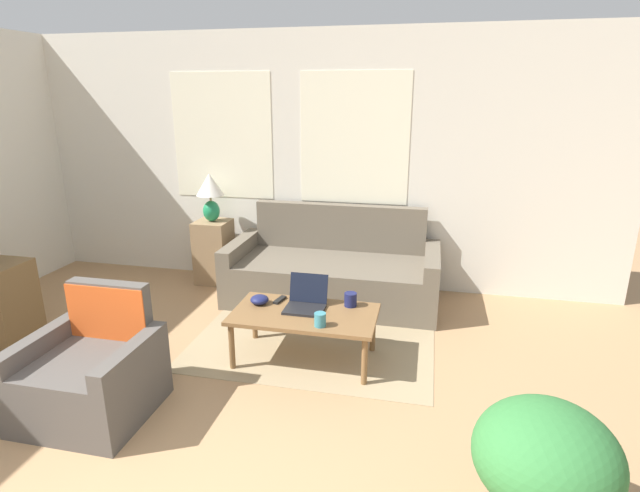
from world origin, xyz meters
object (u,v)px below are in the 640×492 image
at_px(table_lamp, 210,191).
at_px(snack_bowl, 259,300).
at_px(coffee_table, 304,317).
at_px(armchair, 94,375).
at_px(potted_plant, 545,462).
at_px(couch, 333,273).
at_px(cup_yellow, 320,320).
at_px(laptop, 306,301).
at_px(tv_remote, 280,300).
at_px(cup_navy, 351,300).

distance_m(table_lamp, snack_bowl, 1.76).
bearing_deg(coffee_table, armchair, -141.96).
bearing_deg(potted_plant, couch, 119.47).
height_order(cup_yellow, potted_plant, potted_plant).
distance_m(cup_yellow, snack_bowl, 0.62).
relative_size(couch, snack_bowl, 14.12).
height_order(coffee_table, potted_plant, potted_plant).
distance_m(coffee_table, cup_yellow, 0.27).
bearing_deg(coffee_table, couch, 90.80).
height_order(coffee_table, laptop, laptop).
height_order(coffee_table, snack_bowl, snack_bowl).
xyz_separation_m(tv_remote, potted_plant, (1.69, -1.52, 0.02)).
distance_m(couch, snack_bowl, 1.22).
bearing_deg(tv_remote, table_lamp, 132.05).
bearing_deg(laptop, armchair, -139.18).
bearing_deg(cup_yellow, laptop, 121.56).
bearing_deg(potted_plant, table_lamp, 135.48).
height_order(laptop, tv_remote, laptop).
bearing_deg(cup_navy, cup_yellow, -111.50).
bearing_deg(cup_yellow, couch, 97.29).
relative_size(armchair, snack_bowl, 5.51).
bearing_deg(snack_bowl, couch, 72.26).
distance_m(snack_bowl, tv_remote, 0.17).
distance_m(laptop, cup_navy, 0.35).
bearing_deg(couch, cup_navy, -71.95).
relative_size(couch, table_lamp, 4.00).
xyz_separation_m(laptop, potted_plant, (1.46, -1.44, -0.03)).
xyz_separation_m(couch, coffee_table, (0.02, -1.24, 0.09)).
relative_size(cup_yellow, tv_remote, 0.64).
distance_m(coffee_table, laptop, 0.13).
bearing_deg(couch, table_lamp, 172.27).
xyz_separation_m(cup_navy, tv_remote, (-0.57, -0.03, -0.04)).
distance_m(coffee_table, tv_remote, 0.30).
bearing_deg(laptop, couch, 90.42).
xyz_separation_m(armchair, potted_plant, (2.62, -0.44, 0.17)).
xyz_separation_m(laptop, cup_navy, (0.33, 0.11, -0.00)).
distance_m(armchair, table_lamp, 2.46).
bearing_deg(coffee_table, table_lamp, 134.09).
height_order(table_lamp, tv_remote, table_lamp).
bearing_deg(armchair, tv_remote, 49.57).
height_order(laptop, snack_bowl, laptop).
bearing_deg(table_lamp, cup_yellow, -46.37).
height_order(table_lamp, cup_navy, table_lamp).
height_order(cup_navy, snack_bowl, cup_navy).
height_order(armchair, cup_navy, armchair).
bearing_deg(tv_remote, laptop, -18.80).
bearing_deg(laptop, tv_remote, 161.20).
relative_size(armchair, potted_plant, 1.14).
xyz_separation_m(couch, cup_yellow, (0.18, -1.43, 0.18)).
height_order(couch, table_lamp, table_lamp).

